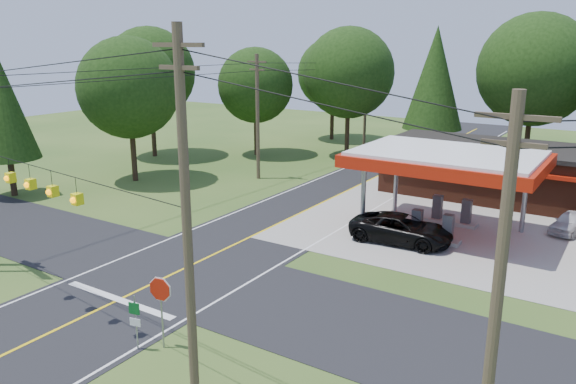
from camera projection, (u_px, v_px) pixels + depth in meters
The scene contains 16 objects.
ground at pixel (177, 273), 27.52m from camera, with size 120.00×120.00×0.00m, color #2F501C.
main_highway at pixel (177, 272), 27.52m from camera, with size 8.00×120.00×0.02m, color black.
cross_road at pixel (177, 272), 27.52m from camera, with size 70.00×7.00×0.02m, color black.
lane_center_yellow at pixel (177, 272), 27.52m from camera, with size 0.15×110.00×0.00m, color yellow.
gas_canopy at pixel (447, 162), 32.25m from camera, with size 10.60×7.40×4.88m.
convenience_store at pixel (501, 171), 40.44m from camera, with size 16.40×7.55×3.80m.
utility_pole_near_right at pixel (187, 220), 16.36m from camera, with size 1.80×0.30×11.50m.
utility_pole_far_left at pixel (258, 115), 44.95m from camera, with size 1.80×0.30×10.00m.
utility_pole_right_b at pixel (498, 293), 13.33m from camera, with size 1.80×0.30×10.00m.
utility_pole_north at pixel (365, 103), 58.07m from camera, with size 0.30×0.30×9.50m.
overhead_beacons at pixel (39, 170), 21.55m from camera, with size 17.04×2.04×1.03m.
treeline_backdrop at pixel (391, 86), 44.61m from camera, with size 70.27×51.59×13.30m.
suv_car at pixel (401, 229), 31.44m from camera, with size 5.69×5.69×1.58m, color black.
sedan_car at pixel (570, 223), 33.09m from camera, with size 3.62×3.62×1.23m, color silver.
octagonal_stop_sign at pixel (160, 295), 20.23m from camera, with size 0.96×0.21×2.84m.
route_sign_post at pixel (135, 318), 20.31m from camera, with size 0.44×0.13×2.18m.
Camera 1 is at (18.44, -18.49, 11.02)m, focal length 35.00 mm.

